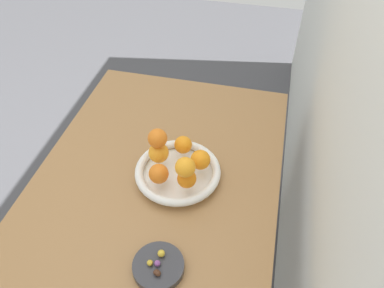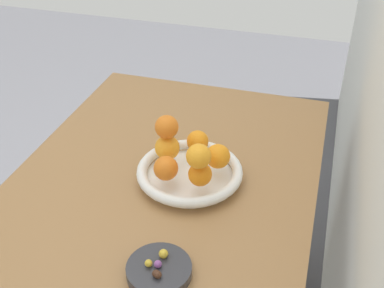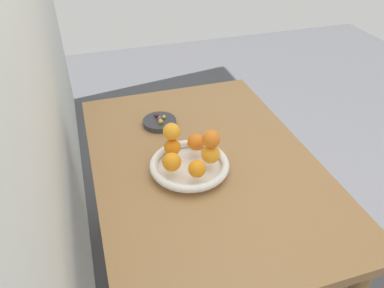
{
  "view_description": "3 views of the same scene",
  "coord_description": "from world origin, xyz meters",
  "px_view_note": "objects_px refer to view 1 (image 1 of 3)",
  "views": [
    {
      "loc": [
        0.7,
        0.28,
        1.64
      ],
      "look_at": [
        -0.07,
        0.1,
        0.87
      ],
      "focal_mm": 35.0,
      "sensor_mm": 36.0,
      "label": 1
    },
    {
      "loc": [
        0.88,
        0.35,
        1.5
      ],
      "look_at": [
        -0.08,
        0.06,
        0.82
      ],
      "focal_mm": 45.0,
      "sensor_mm": 36.0,
      "label": 2
    },
    {
      "loc": [
        -0.96,
        0.35,
        1.55
      ],
      "look_at": [
        -0.03,
        0.06,
        0.85
      ],
      "focal_mm": 35.0,
      "sensor_mm": 36.0,
      "label": 3
    }
  ],
  "objects_px": {
    "candy_dish": "(158,267)",
    "candy_ball_1": "(156,272)",
    "orange_4": "(200,160)",
    "orange_3": "(187,178)",
    "dining_table": "(157,199)",
    "candy_ball_3": "(157,263)",
    "candy_ball_2": "(158,273)",
    "orange_6": "(185,167)",
    "orange_2": "(159,174)",
    "orange_0": "(183,145)",
    "fruit_bowl": "(178,172)",
    "candy_ball_0": "(161,253)",
    "orange_5": "(158,138)",
    "candy_ball_4": "(150,263)",
    "orange_1": "(157,153)"
  },
  "relations": [
    {
      "from": "candy_dish",
      "to": "candy_ball_4",
      "type": "bearing_deg",
      "value": -77.78
    },
    {
      "from": "orange_4",
      "to": "candy_ball_0",
      "type": "bearing_deg",
      "value": -6.5
    },
    {
      "from": "orange_3",
      "to": "candy_ball_3",
      "type": "height_order",
      "value": "orange_3"
    },
    {
      "from": "orange_1",
      "to": "candy_ball_3",
      "type": "bearing_deg",
      "value": 16.56
    },
    {
      "from": "orange_2",
      "to": "orange_3",
      "type": "xyz_separation_m",
      "value": [
        -0.0,
        0.08,
        -0.0
      ]
    },
    {
      "from": "fruit_bowl",
      "to": "orange_5",
      "type": "xyz_separation_m",
      "value": [
        -0.02,
        -0.06,
        0.11
      ]
    },
    {
      "from": "orange_3",
      "to": "fruit_bowl",
      "type": "bearing_deg",
      "value": -142.91
    },
    {
      "from": "dining_table",
      "to": "orange_1",
      "type": "xyz_separation_m",
      "value": [
        -0.06,
        -0.0,
        0.16
      ]
    },
    {
      "from": "orange_1",
      "to": "candy_ball_2",
      "type": "bearing_deg",
      "value": 16.79
    },
    {
      "from": "candy_dish",
      "to": "orange_1",
      "type": "height_order",
      "value": "orange_1"
    },
    {
      "from": "orange_2",
      "to": "orange_3",
      "type": "relative_size",
      "value": 1.05
    },
    {
      "from": "dining_table",
      "to": "candy_ball_0",
      "type": "bearing_deg",
      "value": 21.27
    },
    {
      "from": "candy_ball_1",
      "to": "candy_ball_4",
      "type": "relative_size",
      "value": 1.0
    },
    {
      "from": "candy_ball_0",
      "to": "candy_ball_4",
      "type": "relative_size",
      "value": 1.24
    },
    {
      "from": "orange_3",
      "to": "orange_5",
      "type": "bearing_deg",
      "value": -126.69
    },
    {
      "from": "orange_4",
      "to": "orange_3",
      "type": "bearing_deg",
      "value": -16.11
    },
    {
      "from": "candy_ball_1",
      "to": "orange_1",
      "type": "bearing_deg",
      "value": -163.8
    },
    {
      "from": "candy_dish",
      "to": "orange_3",
      "type": "xyz_separation_m",
      "value": [
        -0.25,
        0.01,
        0.06
      ]
    },
    {
      "from": "orange_3",
      "to": "candy_ball_2",
      "type": "bearing_deg",
      "value": -1.0
    },
    {
      "from": "candy_ball_0",
      "to": "candy_ball_2",
      "type": "xyz_separation_m",
      "value": [
        0.05,
        0.01,
        -0.0
      ]
    },
    {
      "from": "candy_ball_4",
      "to": "orange_4",
      "type": "bearing_deg",
      "value": 170.65
    },
    {
      "from": "dining_table",
      "to": "orange_0",
      "type": "height_order",
      "value": "orange_0"
    },
    {
      "from": "orange_0",
      "to": "candy_ball_2",
      "type": "distance_m",
      "value": 0.42
    },
    {
      "from": "candy_dish",
      "to": "candy_ball_1",
      "type": "relative_size",
      "value": 8.56
    },
    {
      "from": "orange_4",
      "to": "candy_ball_1",
      "type": "distance_m",
      "value": 0.36
    },
    {
      "from": "orange_6",
      "to": "dining_table",
      "type": "bearing_deg",
      "value": -105.33
    },
    {
      "from": "dining_table",
      "to": "candy_ball_2",
      "type": "xyz_separation_m",
      "value": [
        0.3,
        0.1,
        0.12
      ]
    },
    {
      "from": "orange_4",
      "to": "orange_5",
      "type": "xyz_separation_m",
      "value": [
        0.0,
        -0.13,
        0.06
      ]
    },
    {
      "from": "orange_2",
      "to": "candy_ball_0",
      "type": "height_order",
      "value": "orange_2"
    },
    {
      "from": "candy_dish",
      "to": "candy_ball_3",
      "type": "xyz_separation_m",
      "value": [
        0.0,
        -0.0,
        0.02
      ]
    },
    {
      "from": "orange_0",
      "to": "orange_3",
      "type": "distance_m",
      "value": 0.14
    },
    {
      "from": "orange_4",
      "to": "candy_ball_0",
      "type": "height_order",
      "value": "orange_4"
    },
    {
      "from": "orange_2",
      "to": "orange_4",
      "type": "height_order",
      "value": "orange_4"
    },
    {
      "from": "candy_ball_1",
      "to": "candy_ball_3",
      "type": "distance_m",
      "value": 0.02
    },
    {
      "from": "orange_5",
      "to": "candy_ball_0",
      "type": "height_order",
      "value": "orange_5"
    },
    {
      "from": "candy_dish",
      "to": "orange_5",
      "type": "relative_size",
      "value": 2.25
    },
    {
      "from": "orange_4",
      "to": "orange_6",
      "type": "xyz_separation_m",
      "value": [
        0.09,
        -0.02,
        0.06
      ]
    },
    {
      "from": "dining_table",
      "to": "candy_ball_2",
      "type": "bearing_deg",
      "value": 19.01
    },
    {
      "from": "candy_dish",
      "to": "candy_ball_4",
      "type": "height_order",
      "value": "candy_ball_4"
    },
    {
      "from": "orange_4",
      "to": "orange_6",
      "type": "bearing_deg",
      "value": -15.58
    },
    {
      "from": "orange_5",
      "to": "candy_ball_1",
      "type": "bearing_deg",
      "value": 15.17
    },
    {
      "from": "orange_6",
      "to": "candy_ball_3",
      "type": "height_order",
      "value": "orange_6"
    },
    {
      "from": "fruit_bowl",
      "to": "orange_0",
      "type": "xyz_separation_m",
      "value": [
        -0.08,
        -0.0,
        0.05
      ]
    },
    {
      "from": "orange_2",
      "to": "candy_ball_3",
      "type": "distance_m",
      "value": 0.26
    },
    {
      "from": "orange_6",
      "to": "candy_ball_4",
      "type": "xyz_separation_m",
      "value": [
        0.25,
        -0.03,
        -0.1
      ]
    },
    {
      "from": "dining_table",
      "to": "candy_ball_3",
      "type": "relative_size",
      "value": 70.12
    },
    {
      "from": "fruit_bowl",
      "to": "orange_1",
      "type": "xyz_separation_m",
      "value": [
        -0.02,
        -0.07,
        0.05
      ]
    },
    {
      "from": "candy_ball_3",
      "to": "orange_5",
      "type": "bearing_deg",
      "value": -164.54
    },
    {
      "from": "dining_table",
      "to": "orange_5",
      "type": "relative_size",
      "value": 18.72
    },
    {
      "from": "orange_0",
      "to": "candy_ball_2",
      "type": "height_order",
      "value": "orange_0"
    }
  ]
}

